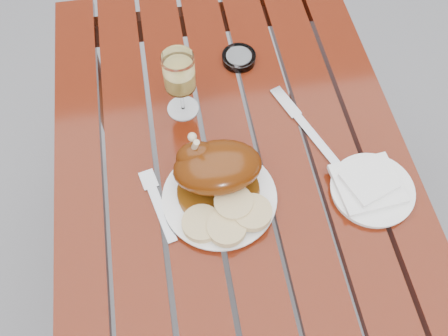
# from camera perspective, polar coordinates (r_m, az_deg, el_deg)

# --- Properties ---
(ground) EXTENTS (60.00, 60.00, 0.00)m
(ground) POSITION_cam_1_polar(r_m,az_deg,el_deg) (1.81, 0.70, -11.86)
(ground) COLOR slate
(ground) RESTS_ON ground
(table) EXTENTS (0.80, 1.20, 0.75)m
(table) POSITION_cam_1_polar(r_m,az_deg,el_deg) (1.46, 0.85, -6.99)
(table) COLOR maroon
(table) RESTS_ON ground
(dinner_plate) EXTENTS (0.27, 0.27, 0.02)m
(dinner_plate) POSITION_cam_1_polar(r_m,az_deg,el_deg) (1.07, -0.51, -3.48)
(dinner_plate) COLOR white
(dinner_plate) RESTS_ON table
(roast_duck) EXTENTS (0.19, 0.18, 0.14)m
(roast_duck) POSITION_cam_1_polar(r_m,az_deg,el_deg) (1.04, -1.09, 0.13)
(roast_duck) COLOR #582D0A
(roast_duck) RESTS_ON dinner_plate
(bread_dumplings) EXTENTS (0.19, 0.13, 0.03)m
(bread_dumplings) POSITION_cam_1_polar(r_m,az_deg,el_deg) (1.02, 0.52, -5.57)
(bread_dumplings) COLOR #CDB77D
(bread_dumplings) RESTS_ON dinner_plate
(wine_glass) EXTENTS (0.10, 0.10, 0.18)m
(wine_glass) POSITION_cam_1_polar(r_m,az_deg,el_deg) (1.15, -5.00, 9.46)
(wine_glass) COLOR #EED56C
(wine_glass) RESTS_ON table
(side_plate) EXTENTS (0.20, 0.20, 0.01)m
(side_plate) POSITION_cam_1_polar(r_m,az_deg,el_deg) (1.13, 16.55, -2.42)
(side_plate) COLOR white
(side_plate) RESTS_ON table
(napkin) EXTENTS (0.15, 0.14, 0.01)m
(napkin) POSITION_cam_1_polar(r_m,az_deg,el_deg) (1.12, 16.09, -1.74)
(napkin) COLOR white
(napkin) RESTS_ON side_plate
(ashtray) EXTENTS (0.11, 0.11, 0.02)m
(ashtray) POSITION_cam_1_polar(r_m,az_deg,el_deg) (1.31, 1.71, 12.46)
(ashtray) COLOR #B2B7BC
(ashtray) RESTS_ON table
(fork) EXTENTS (0.06, 0.17, 0.01)m
(fork) POSITION_cam_1_polar(r_m,az_deg,el_deg) (1.07, -7.35, -4.59)
(fork) COLOR gray
(fork) RESTS_ON table
(knife) EXTENTS (0.10, 0.21, 0.01)m
(knife) POSITION_cam_1_polar(r_m,az_deg,el_deg) (1.19, 9.69, 4.21)
(knife) COLOR gray
(knife) RESTS_ON table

